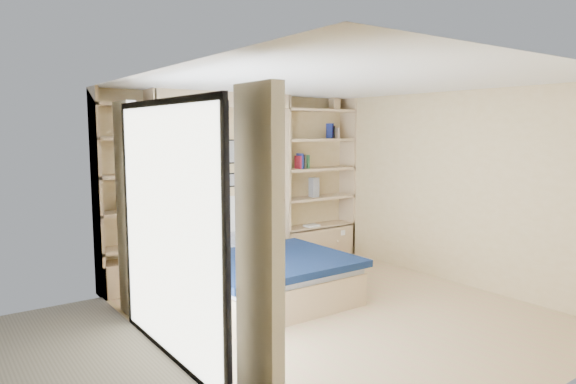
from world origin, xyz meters
TOP-DOWN VIEW (x-y plane):
  - ground at (0.00, 0.00)m, footprint 4.50×4.50m
  - room_shell at (-0.39, 1.52)m, footprint 4.50×4.50m
  - bed at (-0.45, 1.08)m, footprint 1.81×2.28m
  - photo_gallery at (-0.45, 2.22)m, footprint 1.48×0.02m
  - reading_lamps at (-0.30, 2.00)m, footprint 1.92×0.12m
  - shelf_decor at (1.03, 2.07)m, footprint 3.51×0.23m

SIDE VIEW (x-z plane):
  - ground at x=0.00m, z-range 0.00..0.00m
  - bed at x=-0.45m, z-range -0.25..0.82m
  - room_shell at x=-0.39m, z-range -1.17..3.33m
  - reading_lamps at x=-0.30m, z-range 1.03..1.17m
  - photo_gallery at x=-0.45m, z-range 1.19..2.01m
  - shelf_decor at x=1.03m, z-range 0.65..2.68m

